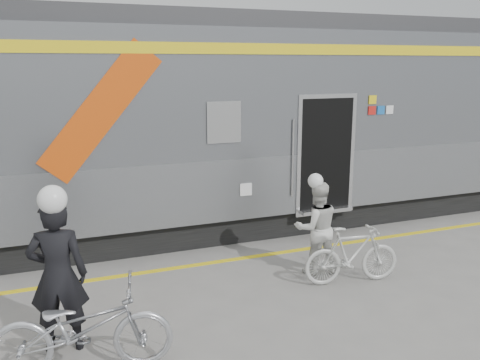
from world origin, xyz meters
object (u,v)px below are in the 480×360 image
man (58,276)px  woman (316,228)px  bicycle_right (352,255)px  bicycle_left (83,328)px

man → woman: size_ratio=1.23×
man → bicycle_right: bearing=-164.8°
man → bicycle_left: 0.71m
bicycle_right → woman: bearing=37.7°
man → woman: man is taller
man → bicycle_left: bearing=120.7°
man → bicycle_left: (0.20, -0.55, -0.40)m
bicycle_right → bicycle_left: bearing=111.7°
man → bicycle_right: size_ratio=1.22×
man → woman: bearing=-156.3°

